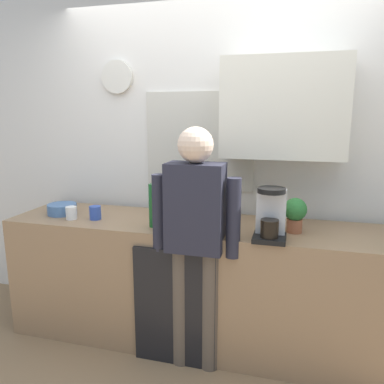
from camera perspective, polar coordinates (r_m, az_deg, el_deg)
The scene contains 12 objects.
ground_plane at distance 2.84m, azimuth 0.46°, elevation -24.44°, with size 8.00×8.00×0.00m, color #8C6D4C.
kitchen_counter at distance 2.85m, azimuth 2.07°, elevation -13.57°, with size 2.90×0.64×0.91m, color #937251.
dishwasher_panel at distance 2.62m, azimuth -2.72°, elevation -17.13°, with size 0.56×0.02×0.82m, color black.
back_wall_assembly at distance 2.98m, azimuth 5.13°, elevation 5.62°, with size 4.50×0.42×2.60m.
coffee_maker at distance 2.38m, azimuth 11.75°, elevation -3.58°, with size 0.20×0.20×0.33m.
bottle_green_wine at distance 2.60m, azimuth -5.72°, elevation -2.03°, with size 0.07×0.07×0.30m, color #195923.
cup_white_mug at distance 2.93m, azimuth -17.71°, elevation -3.02°, with size 0.08×0.08×0.10m, color white.
cup_blue_mug at distance 2.88m, azimuth -14.36°, elevation -3.04°, with size 0.08×0.08×0.10m, color #3351B2.
cup_yellow_cup at distance 2.81m, azimuth 11.49°, elevation -3.40°, with size 0.07×0.07×0.09m, color yellow.
mixing_bowl at distance 3.10m, azimuth -18.97°, elevation -2.44°, with size 0.22×0.22×0.08m, color #4C72A5.
potted_plant at distance 2.56m, azimuth 15.26°, elevation -3.03°, with size 0.15×0.15×0.23m.
person_at_sink at distance 2.40m, azimuth 0.50°, elevation -5.89°, with size 0.57×0.22×1.60m.
Camera 1 is at (0.58, -2.21, 1.68)m, focal length 35.42 mm.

